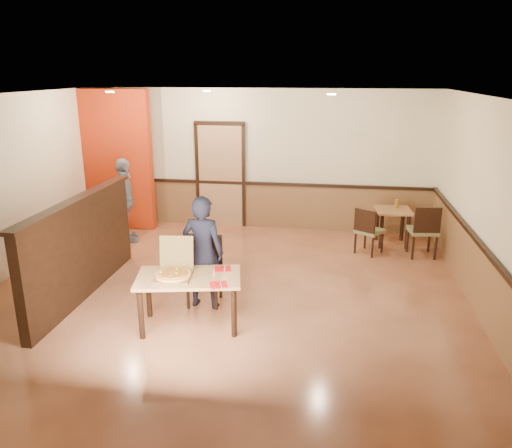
{
  "coord_description": "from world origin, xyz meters",
  "views": [
    {
      "loc": [
        1.46,
        -6.4,
        3.13
      ],
      "look_at": [
        0.47,
        0.0,
        1.13
      ],
      "focal_mm": 35.0,
      "sensor_mm": 36.0,
      "label": 1
    }
  ],
  "objects": [
    {
      "name": "booth_partition",
      "position": [
        -2.0,
        -0.2,
        0.74
      ],
      "size": [
        0.2,
        3.1,
        1.44
      ],
      "color": "black",
      "rests_on": "floor"
    },
    {
      "name": "side_chair_left",
      "position": [
        2.13,
        2.13,
        0.46
      ],
      "size": [
        0.58,
        0.58,
        0.84
      ],
      "rotation": [
        0.0,
        0.0,
        2.56
      ],
      "color": "olive",
      "rests_on": "floor"
    },
    {
      "name": "condiment",
      "position": [
        2.68,
        2.86,
        0.76
      ],
      "size": [
        0.07,
        0.07,
        0.16
      ],
      "primitive_type": "cylinder",
      "color": "#8F621A",
      "rests_on": "side_table"
    },
    {
      "name": "spot_a",
      "position": [
        -2.3,
        1.8,
        2.78
      ],
      "size": [
        0.14,
        0.14,
        0.02
      ],
      "primitive_type": "cylinder",
      "color": "#FBEFAF",
      "rests_on": "ceiling"
    },
    {
      "name": "red_accent_panel",
      "position": [
        -2.9,
        3.0,
        1.4
      ],
      "size": [
        1.6,
        0.2,
        2.78
      ],
      "primitive_type": "cube",
      "color": "#A8290C",
      "rests_on": "floor"
    },
    {
      "name": "wall_back",
      "position": [
        0.0,
        3.5,
        1.4
      ],
      "size": [
        7.0,
        0.0,
        7.0
      ],
      "primitive_type": "plane",
      "rotation": [
        1.57,
        0.0,
        0.0
      ],
      "color": "#FFF7C7",
      "rests_on": "floor"
    },
    {
      "name": "wainscot_back",
      "position": [
        0.0,
        3.47,
        0.45
      ],
      "size": [
        7.0,
        0.04,
        0.9
      ],
      "primitive_type": "cube",
      "color": "brown",
      "rests_on": "floor"
    },
    {
      "name": "napkin_near",
      "position": [
        0.19,
        -1.08,
        0.69
      ],
      "size": [
        0.26,
        0.26,
        0.01
      ],
      "rotation": [
        0.0,
        0.0,
        0.35
      ],
      "color": "red",
      "rests_on": "main_table"
    },
    {
      "name": "side_table",
      "position": [
        2.61,
        2.74,
        0.51
      ],
      "size": [
        0.68,
        0.68,
        0.68
      ],
      "rotation": [
        0.0,
        0.0,
        0.08
      ],
      "color": "tan",
      "rests_on": "floor"
    },
    {
      "name": "passerby",
      "position": [
        -2.35,
        2.18,
        0.8
      ],
      "size": [
        0.69,
        1.01,
        1.59
      ],
      "primitive_type": "imported",
      "rotation": [
        0.0,
        0.0,
        1.93
      ],
      "color": "gray",
      "rests_on": "floor"
    },
    {
      "name": "spot_b",
      "position": [
        -0.8,
        2.5,
        2.78
      ],
      "size": [
        0.14,
        0.14,
        0.02
      ],
      "primitive_type": "cylinder",
      "color": "#FBEFAF",
      "rests_on": "ceiling"
    },
    {
      "name": "chair_rail_right",
      "position": [
        3.45,
        0.0,
        0.92
      ],
      "size": [
        0.06,
        7.0,
        0.06
      ],
      "primitive_type": "cube",
      "color": "black",
      "rests_on": "wall_right"
    },
    {
      "name": "chair_rail_back",
      "position": [
        0.0,
        3.45,
        0.92
      ],
      "size": [
        7.0,
        0.06,
        0.06
      ],
      "primitive_type": "cube",
      "color": "black",
      "rests_on": "wall_back"
    },
    {
      "name": "side_chair_right",
      "position": [
        3.07,
        2.12,
        0.51
      ],
      "size": [
        0.51,
        0.51,
        0.94
      ],
      "rotation": [
        0.0,
        0.0,
        3.25
      ],
      "color": "olive",
      "rests_on": "floor"
    },
    {
      "name": "diner_chair",
      "position": [
        -0.22,
        -0.14,
        0.52
      ],
      "size": [
        0.5,
        0.5,
        0.95
      ],
      "rotation": [
        0.0,
        0.0,
        0.06
      ],
      "color": "olive",
      "rests_on": "floor"
    },
    {
      "name": "diner",
      "position": [
        -0.2,
        -0.29,
        0.78
      ],
      "size": [
        0.6,
        0.43,
        1.57
      ],
      "primitive_type": "imported",
      "rotation": [
        0.0,
        0.0,
        3.05
      ],
      "color": "black",
      "rests_on": "floor"
    },
    {
      "name": "pizza",
      "position": [
        -0.41,
        -0.96,
        0.73
      ],
      "size": [
        0.5,
        0.5,
        0.03
      ],
      "primitive_type": "cylinder",
      "rotation": [
        0.0,
        0.0,
        -0.14
      ],
      "color": "#F29A58",
      "rests_on": "pizza_box"
    },
    {
      "name": "floor",
      "position": [
        0.0,
        0.0,
        0.0
      ],
      "size": [
        7.0,
        7.0,
        0.0
      ],
      "primitive_type": "plane",
      "color": "#CC794F",
      "rests_on": "ground"
    },
    {
      "name": "spot_c",
      "position": [
        1.4,
        1.5,
        2.78
      ],
      "size": [
        0.14,
        0.14,
        0.02
      ],
      "primitive_type": "cylinder",
      "color": "#FBEFAF",
      "rests_on": "ceiling"
    },
    {
      "name": "ceiling",
      "position": [
        0.0,
        0.0,
        2.8
      ],
      "size": [
        7.0,
        7.0,
        0.0
      ],
      "primitive_type": "plane",
      "rotation": [
        3.14,
        0.0,
        0.0
      ],
      "color": "black",
      "rests_on": "wall_back"
    },
    {
      "name": "wall_right",
      "position": [
        3.5,
        0.0,
        1.4
      ],
      "size": [
        0.0,
        7.0,
        7.0
      ],
      "primitive_type": "plane",
      "rotation": [
        1.57,
        0.0,
        -1.57
      ],
      "color": "#FFF7C7",
      "rests_on": "floor"
    },
    {
      "name": "back_door",
      "position": [
        -0.8,
        3.46,
        1.05
      ],
      "size": [
        0.9,
        0.06,
        2.1
      ],
      "primitive_type": "cube",
      "color": "tan",
      "rests_on": "wall_back"
    },
    {
      "name": "pizza_box",
      "position": [
        -0.41,
        -0.92,
        0.74
      ],
      "size": [
        0.48,
        0.55,
        0.45
      ],
      "rotation": [
        0.0,
        0.0,
        0.11
      ],
      "color": "brown",
      "rests_on": "main_table"
    },
    {
      "name": "napkin_far",
      "position": [
        0.13,
        -0.58,
        0.69
      ],
      "size": [
        0.25,
        0.25,
        0.01
      ],
      "rotation": [
        0.0,
        0.0,
        0.26
      ],
      "color": "red",
      "rests_on": "main_table"
    },
    {
      "name": "wainscot_right",
      "position": [
        3.47,
        0.0,
        0.45
      ],
      "size": [
        0.04,
        7.0,
        0.9
      ],
      "primitive_type": "cube",
      "color": "brown",
      "rests_on": "floor"
    },
    {
      "name": "main_table",
      "position": [
        -0.24,
        -0.88,
        0.58
      ],
      "size": [
        1.4,
        0.97,
        0.68
      ],
      "rotation": [
        0.0,
        0.0,
        0.2
      ],
      "color": "tan",
      "rests_on": "floor"
    }
  ]
}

